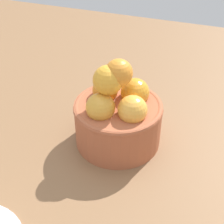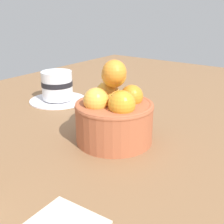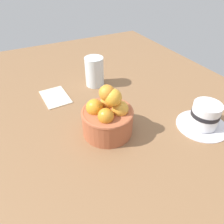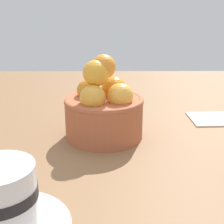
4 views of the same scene
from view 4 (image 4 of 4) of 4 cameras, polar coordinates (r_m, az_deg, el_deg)
The scene contains 4 objects.
ground_plane at distance 58.90cm, azimuth -1.35°, elevation -5.58°, with size 153.13×110.30×3.00cm, color brown.
terracotta_bowl at distance 56.39cm, azimuth -1.41°, elevation 0.61°, with size 13.68×13.68×14.54cm.
coffee_cup at distance 36.57cm, azimuth -18.82°, elevation -14.77°, with size 14.22×14.22×7.53cm.
folded_napkin at distance 69.63cm, azimuth 18.42°, elevation -1.01°, with size 12.25×8.07×0.60cm, color beige.
Camera 4 is at (-1.11, 53.48, 23.16)cm, focal length 52.42 mm.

